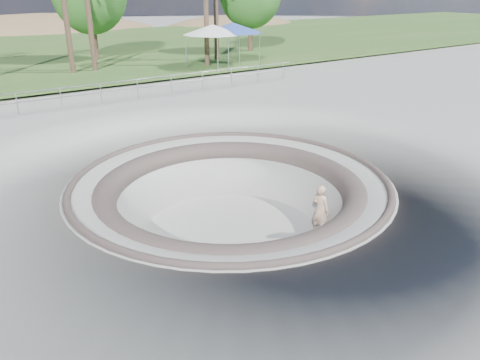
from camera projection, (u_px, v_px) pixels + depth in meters
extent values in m
plane|color=#ADAEA8|center=(230.00, 180.00, 15.05)|extent=(180.00, 180.00, 0.00)
torus|color=#ADAEA8|center=(231.00, 235.00, 15.82)|extent=(14.00, 14.00, 4.00)
cylinder|color=#ADAEA8|center=(231.00, 233.00, 15.80)|extent=(6.60, 6.60, 0.10)
torus|color=#544943|center=(230.00, 181.00, 15.05)|extent=(10.24, 10.24, 0.24)
torus|color=#544943|center=(230.00, 193.00, 15.22)|extent=(8.91, 8.91, 0.81)
cube|color=#325B24|center=(16.00, 54.00, 40.79)|extent=(180.00, 36.00, 0.12)
ellipsoid|color=brown|center=(49.00, 86.00, 67.85)|extent=(61.60, 44.00, 28.60)
ellipsoid|color=brown|center=(234.00, 60.00, 74.92)|extent=(42.00, 30.00, 19.50)
cylinder|color=#979AA0|center=(100.00, 84.00, 23.71)|extent=(25.00, 0.05, 0.05)
cylinder|color=#979AA0|center=(101.00, 92.00, 23.88)|extent=(25.00, 0.05, 0.05)
cube|color=olive|center=(319.00, 234.00, 15.51)|extent=(0.87, 0.37, 0.02)
cylinder|color=#ACACB0|center=(318.00, 235.00, 15.53)|extent=(0.07, 0.18, 0.04)
cylinder|color=#ACACB0|center=(318.00, 235.00, 15.53)|extent=(0.07, 0.18, 0.04)
cylinder|color=white|center=(318.00, 235.00, 15.53)|extent=(0.07, 0.04, 0.07)
cylinder|color=white|center=(318.00, 235.00, 15.53)|extent=(0.07, 0.04, 0.07)
cylinder|color=white|center=(318.00, 235.00, 15.53)|extent=(0.07, 0.04, 0.07)
cylinder|color=white|center=(318.00, 235.00, 15.53)|extent=(0.07, 0.04, 0.07)
imported|color=tan|center=(320.00, 210.00, 15.17)|extent=(0.50, 0.69, 1.75)
cylinder|color=#979AA0|center=(206.00, 55.00, 31.87)|extent=(0.06, 0.06, 2.16)
cylinder|color=#979AA0|center=(240.00, 52.00, 33.31)|extent=(0.06, 0.06, 2.16)
cylinder|color=#979AA0|center=(187.00, 51.00, 33.96)|extent=(0.06, 0.06, 2.16)
cylinder|color=#979AA0|center=(219.00, 48.00, 35.40)|extent=(0.06, 0.06, 2.16)
cube|color=white|center=(213.00, 34.00, 33.18)|extent=(3.86, 3.86, 0.08)
cone|color=white|center=(213.00, 29.00, 33.05)|extent=(5.37, 5.37, 0.69)
cylinder|color=#979AA0|center=(227.00, 53.00, 32.74)|extent=(0.06, 0.06, 2.20)
cylinder|color=#979AA0|center=(259.00, 50.00, 34.20)|extent=(0.06, 0.06, 2.20)
cylinder|color=#979AA0|center=(207.00, 49.00, 34.86)|extent=(0.06, 0.06, 2.20)
cylinder|color=#979AA0|center=(238.00, 46.00, 36.32)|extent=(0.06, 0.06, 2.20)
cube|color=#3251B5|center=(233.00, 33.00, 34.07)|extent=(3.09, 3.09, 0.08)
cone|color=#3251B5|center=(233.00, 28.00, 33.93)|extent=(5.93, 5.93, 0.70)
cylinder|color=brown|center=(88.00, 12.00, 31.12)|extent=(0.36, 0.36, 7.90)
cylinder|color=brown|center=(216.00, 0.00, 35.42)|extent=(0.36, 0.36, 9.17)
cylinder|color=brown|center=(93.00, 30.00, 36.45)|extent=(0.44, 0.44, 4.78)
cylinder|color=brown|center=(250.00, 25.00, 41.43)|extent=(0.44, 0.44, 4.70)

